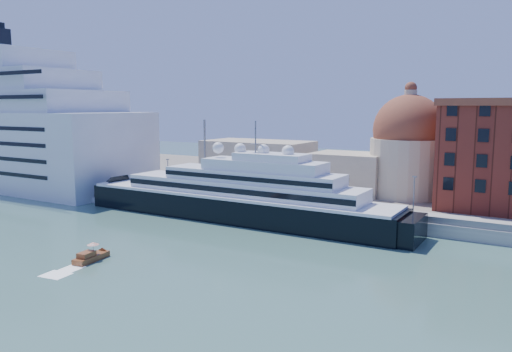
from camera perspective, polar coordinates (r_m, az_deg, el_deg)
The scene contains 9 objects.
ground at distance 85.00m, azimuth -8.23°, elevation -8.23°, with size 400.00×400.00×0.00m, color #3D6962.
quay at distance 112.34m, azimuth 2.75°, elevation -3.53°, with size 180.00×10.00×2.50m, color gray.
land at distance 149.28m, azimuth 10.19°, elevation -0.89°, with size 260.00×72.00×2.00m, color slate.
quay_fence at distance 108.11m, azimuth 1.63°, elevation -2.98°, with size 180.00×0.10×1.20m, color slate.
superyacht at distance 106.40m, azimuth -3.64°, elevation -2.58°, with size 81.10×11.24×24.24m.
service_barge at distance 127.13m, azimuth -16.62°, elevation -2.76°, with size 11.73×6.25×2.51m.
water_taxi at distance 81.66m, azimuth -18.39°, elevation -8.72°, with size 2.87×6.44×2.96m.
church at distance 129.76m, azimuth 10.23°, elevation 2.21°, with size 66.00×18.00×25.50m.
lamp_posts at distance 115.98m, azimuth -3.15°, elevation 1.12°, with size 120.80×2.40×18.00m.
Camera 1 is at (51.77, -63.19, 23.50)m, focal length 35.00 mm.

